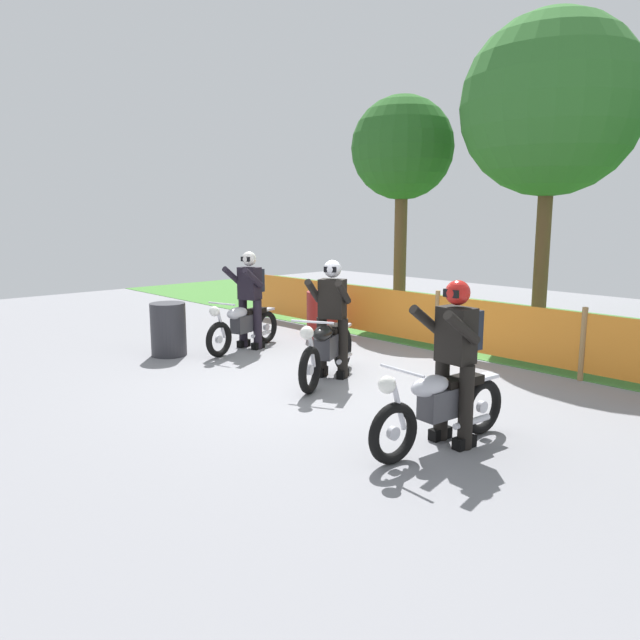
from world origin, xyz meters
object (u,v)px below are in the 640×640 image
object	(u,v)px
oil_drum	(322,315)
spare_drum	(168,329)
rider_lead	(456,353)
motorcycle_third	(243,325)
rider_third	(250,294)
motorcycle_trailing	(327,348)
rider_trailing	(332,314)
motorcycle_lead	(440,406)

from	to	relation	value
oil_drum	spare_drum	xyz separation A→B (m)	(-0.62, -2.89, 0.00)
rider_lead	spare_drum	distance (m)	5.57
motorcycle_third	rider_third	xyz separation A→B (m)	(-0.06, 0.20, 0.52)
motorcycle_trailing	spare_drum	xyz separation A→B (m)	(-2.91, -0.88, -0.02)
motorcycle_third	rider_trailing	xyz separation A→B (m)	(2.32, -0.10, 0.49)
motorcycle_trailing	rider_third	distance (m)	2.56
rider_lead	oil_drum	distance (m)	5.64
motorcycle_lead	rider_third	world-z (taller)	rider_third
oil_drum	rider_third	bearing A→B (deg)	-96.59
motorcycle_third	spare_drum	distance (m)	1.26
rider_lead	rider_trailing	distance (m)	2.85
motorcycle_lead	rider_third	bearing A→B (deg)	-99.97
motorcycle_lead	rider_trailing	bearing A→B (deg)	-106.54
rider_trailing	spare_drum	world-z (taller)	rider_trailing
motorcycle_lead	spare_drum	distance (m)	5.52
motorcycle_lead	oil_drum	distance (m)	5.70
rider_lead	spare_drum	bearing A→B (deg)	-82.91
rider_trailing	rider_third	distance (m)	2.40
motorcycle_third	spare_drum	xyz separation A→B (m)	(-0.50, -1.16, 0.01)
motorcycle_third	rider_third	bearing A→B (deg)	-179.49
rider_trailing	rider_third	world-z (taller)	same
motorcycle_lead	motorcycle_trailing	distance (m)	2.76
oil_drum	rider_lead	bearing A→B (deg)	-28.84
rider_trailing	motorcycle_trailing	bearing A→B (deg)	0.57
motorcycle_third	rider_third	distance (m)	0.56
spare_drum	motorcycle_trailing	bearing A→B (deg)	16.78
motorcycle_lead	spare_drum	bearing A→B (deg)	-85.05
oil_drum	motorcycle_trailing	bearing A→B (deg)	-41.27
motorcycle_third	oil_drum	size ratio (longest dim) A/B	2.09
motorcycle_trailing	rider_trailing	distance (m)	0.50
spare_drum	rider_third	bearing A→B (deg)	71.71
rider_trailing	motorcycle_third	bearing A→B (deg)	-119.66
rider_lead	rider_third	world-z (taller)	same
rider_third	motorcycle_lead	bearing A→B (deg)	59.21
motorcycle_third	rider_third	world-z (taller)	rider_third
spare_drum	oil_drum	bearing A→B (deg)	77.80
rider_lead	motorcycle_third	bearing A→B (deg)	-95.73
motorcycle_trailing	rider_trailing	bearing A→B (deg)	-179.43
motorcycle_trailing	rider_third	size ratio (longest dim) A/B	1.09
motorcycle_trailing	rider_lead	bearing A→B (deg)	48.03
motorcycle_third	rider_third	size ratio (longest dim) A/B	1.09
motorcycle_third	rider_trailing	size ratio (longest dim) A/B	1.09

